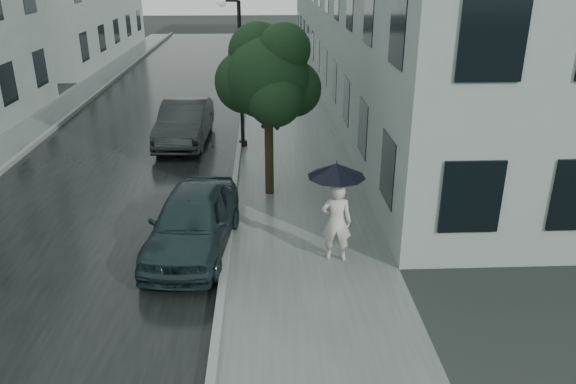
{
  "coord_description": "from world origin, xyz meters",
  "views": [
    {
      "loc": [
        -0.72,
        -8.42,
        5.86
      ],
      "look_at": [
        -0.24,
        2.62,
        1.3
      ],
      "focal_mm": 35.0,
      "sensor_mm": 36.0,
      "label": 1
    }
  ],
  "objects_px": {
    "car_near": "(193,221)",
    "car_far": "(185,122)",
    "lamp_post": "(236,64)",
    "street_tree": "(268,76)",
    "pedestrian": "(336,222)"
  },
  "relations": [
    {
      "from": "lamp_post",
      "to": "car_near",
      "type": "distance_m",
      "value": 7.76
    },
    {
      "from": "lamp_post",
      "to": "car_near",
      "type": "xyz_separation_m",
      "value": [
        -0.68,
        -7.45,
        -2.08
      ]
    },
    {
      "from": "car_far",
      "to": "lamp_post",
      "type": "bearing_deg",
      "value": -12.29
    },
    {
      "from": "car_near",
      "to": "car_far",
      "type": "bearing_deg",
      "value": 104.5
    },
    {
      "from": "street_tree",
      "to": "car_far",
      "type": "bearing_deg",
      "value": 121.48
    },
    {
      "from": "pedestrian",
      "to": "street_tree",
      "type": "distance_m",
      "value": 4.65
    },
    {
      "from": "street_tree",
      "to": "car_near",
      "type": "xyz_separation_m",
      "value": [
        -1.69,
        -3.26,
        -2.46
      ]
    },
    {
      "from": "street_tree",
      "to": "car_far",
      "type": "height_order",
      "value": "street_tree"
    },
    {
      "from": "car_near",
      "to": "street_tree",
      "type": "bearing_deg",
      "value": 68.79
    },
    {
      "from": "lamp_post",
      "to": "car_far",
      "type": "xyz_separation_m",
      "value": [
        -1.85,
        0.48,
        -2.06
      ]
    },
    {
      "from": "street_tree",
      "to": "lamp_post",
      "type": "height_order",
      "value": "lamp_post"
    },
    {
      "from": "pedestrian",
      "to": "street_tree",
      "type": "bearing_deg",
      "value": -62.96
    },
    {
      "from": "pedestrian",
      "to": "lamp_post",
      "type": "relative_size",
      "value": 0.36
    },
    {
      "from": "street_tree",
      "to": "car_far",
      "type": "xyz_separation_m",
      "value": [
        -2.86,
        4.66,
        -2.43
      ]
    },
    {
      "from": "car_far",
      "to": "car_near",
      "type": "bearing_deg",
      "value": -79.34
    }
  ]
}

